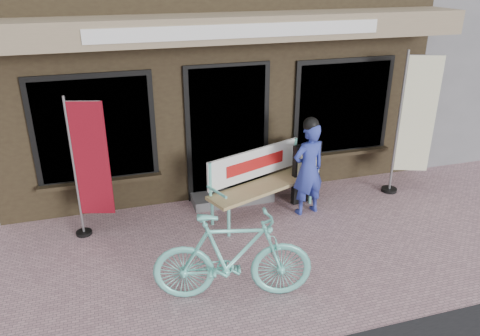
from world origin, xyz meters
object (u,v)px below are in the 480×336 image
object	(u,v)px
menu_stand	(306,172)
bench	(260,177)
nobori_cream	(414,123)
nobori_red	(89,167)
bicycle	(233,257)
person	(308,167)

from	to	relation	value
menu_stand	bench	bearing A→B (deg)	174.14
bench	nobori_cream	size ratio (longest dim) A/B	0.79
bench	menu_stand	size ratio (longest dim) A/B	1.88
bench	nobori_red	world-z (taller)	nobori_red
bicycle	nobori_cream	size ratio (longest dim) A/B	0.76
person	menu_stand	distance (m)	0.45
bench	nobori_red	bearing A→B (deg)	158.66
bicycle	nobori_red	size ratio (longest dim) A/B	0.89
person	nobori_red	xyz separation A→B (m)	(-3.11, 0.26, 0.29)
person	menu_stand	size ratio (longest dim) A/B	1.55
nobori_red	menu_stand	xyz separation A→B (m)	(3.26, 0.09, -0.53)
person	nobori_cream	distance (m)	1.95
person	nobori_cream	world-z (taller)	nobori_cream
bench	bicycle	bearing A→B (deg)	-138.41
bench	nobori_cream	distance (m)	2.65
nobori_cream	bicycle	bearing A→B (deg)	-132.86
nobori_cream	bench	bearing A→B (deg)	-161.17
person	nobori_cream	bearing A→B (deg)	-4.62
bench	person	distance (m)	0.75
nobori_red	bicycle	bearing A→B (deg)	-35.95
nobori_red	nobori_cream	size ratio (longest dim) A/B	0.85
bicycle	nobori_red	bearing A→B (deg)	51.57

